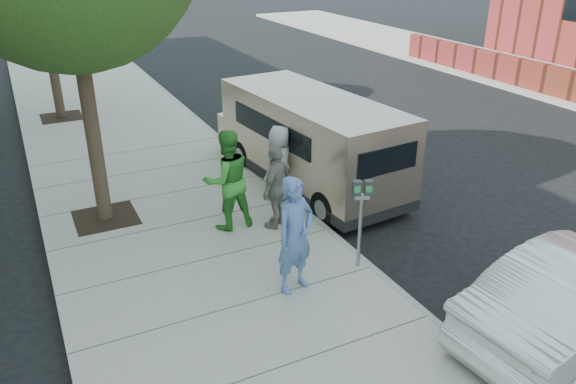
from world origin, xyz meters
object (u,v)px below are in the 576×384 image
object	(u,v)px
parking_meter	(361,205)
van	(308,139)
person_green_shirt	(227,180)
person_gray_shirt	(280,164)
person_officer	(295,235)
person_striped_polo	(276,187)

from	to	relation	value
parking_meter	van	size ratio (longest dim) A/B	0.27
person_green_shirt	person_gray_shirt	size ratio (longest dim) A/B	1.20
parking_meter	person_officer	world-z (taller)	person_officer
parking_meter	person_gray_shirt	xyz separation A→B (m)	(-0.05, 2.99, -0.33)
parking_meter	person_striped_polo	size ratio (longest dim) A/B	0.96
person_gray_shirt	parking_meter	bearing A→B (deg)	62.60
parking_meter	person_green_shirt	distance (m)	2.74
parking_meter	van	bearing A→B (deg)	96.20
person_green_shirt	person_striped_polo	world-z (taller)	person_green_shirt
person_officer	person_green_shirt	distance (m)	2.44
person_officer	person_striped_polo	distance (m)	2.14
person_officer	person_green_shirt	size ratio (longest dim) A/B	0.98
person_officer	person_gray_shirt	xyz separation A→B (m)	(1.22, 3.10, -0.14)
person_officer	parking_meter	bearing A→B (deg)	-11.07
person_officer	person_gray_shirt	distance (m)	3.34
person_officer	person_green_shirt	xyz separation A→B (m)	(-0.18, 2.43, 0.02)
person_gray_shirt	person_officer	bearing A→B (deg)	40.09
person_green_shirt	person_gray_shirt	xyz separation A→B (m)	(1.41, 0.67, -0.16)
person_officer	person_gray_shirt	bearing A→B (deg)	52.20
parking_meter	person_striped_polo	bearing A→B (deg)	129.73
person_officer	person_green_shirt	bearing A→B (deg)	78.07
parking_meter	person_green_shirt	xyz separation A→B (m)	(-1.46, 2.31, -0.17)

